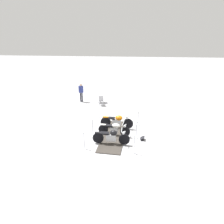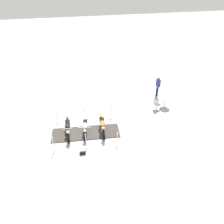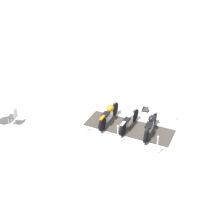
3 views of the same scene
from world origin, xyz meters
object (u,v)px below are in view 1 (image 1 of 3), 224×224
(stanchion_left_front, at_px, (84,143))
(motorcycle_copper, at_px, (117,121))
(stanchion_left_rear, at_px, (99,117))
(stanchion_right_mid, at_px, (136,132))
(cafe_table, at_px, (100,97))
(bystander_person, at_px, (81,91))
(stanchion_right_rear, at_px, (138,120))
(stanchion_right_front, at_px, (134,148))
(motorcycle_black, at_px, (112,137))
(cafe_chair_near_table, at_px, (101,100))
(motorcycle_cream, at_px, (115,129))
(info_placard, at_px, (142,139))
(stanchion_left_mid, at_px, (93,129))

(stanchion_left_front, bearing_deg, motorcycle_copper, -121.11)
(stanchion_left_rear, bearing_deg, stanchion_right_mid, 141.61)
(cafe_table, xyz_separation_m, bystander_person, (1.78, -0.09, 0.48))
(stanchion_left_front, xyz_separation_m, stanchion_right_rear, (-3.15, -3.48, 0.01))
(motorcycle_copper, bearing_deg, stanchion_right_front, -65.81)
(motorcycle_copper, height_order, stanchion_right_mid, stanchion_right_mid)
(motorcycle_black, xyz_separation_m, stanchion_left_front, (1.51, 0.64, -0.17))
(stanchion_right_front, height_order, cafe_table, stanchion_right_front)
(motorcycle_copper, distance_m, bystander_person, 6.52)
(cafe_chair_near_table, xyz_separation_m, bystander_person, (1.97, -0.89, 0.51))
(motorcycle_black, xyz_separation_m, cafe_table, (1.72, -7.45, 0.04))
(stanchion_left_rear, relative_size, stanchion_right_rear, 1.07)
(stanchion_right_mid, relative_size, bystander_person, 0.65)
(motorcycle_cream, xyz_separation_m, stanchion_left_rear, (1.28, -1.99, -0.10))
(cafe_chair_near_table, bearing_deg, cafe_table, -0.00)
(stanchion_right_rear, bearing_deg, motorcycle_copper, 24.13)
(stanchion_right_mid, bearing_deg, bystander_person, -52.81)
(stanchion_right_front, distance_m, cafe_table, 8.88)
(stanchion_left_front, height_order, info_placard, stanchion_left_front)
(motorcycle_copper, relative_size, cafe_table, 2.90)
(stanchion_left_rear, height_order, info_placard, stanchion_left_rear)
(stanchion_right_mid, height_order, stanchion_left_rear, stanchion_right_mid)
(motorcycle_copper, distance_m, stanchion_left_rear, 1.66)
(motorcycle_black, distance_m, info_placard, 2.04)
(stanchion_right_mid, xyz_separation_m, info_placard, (-0.38, 0.27, -0.33))
(stanchion_right_front, xyz_separation_m, stanchion_left_rear, (2.50, -3.98, 0.06))
(motorcycle_copper, relative_size, bystander_person, 1.29)
(stanchion_right_mid, distance_m, stanchion_left_rear, 3.40)
(stanchion_left_mid, xyz_separation_m, cafe_chair_near_table, (0.18, -5.42, 0.17))
(motorcycle_copper, distance_m, stanchion_right_mid, 1.77)
(motorcycle_cream, relative_size, stanchion_left_mid, 1.95)
(stanchion_right_mid, bearing_deg, stanchion_left_front, 28.41)
(stanchion_right_front, xyz_separation_m, stanchion_right_rear, (-0.33, -3.73, 0.02))
(motorcycle_black, bearing_deg, motorcycle_copper, 86.18)
(stanchion_right_mid, distance_m, stanchion_right_front, 1.87)
(stanchion_left_mid, distance_m, stanchion_left_rear, 1.87)
(cafe_table, distance_m, bystander_person, 1.84)
(motorcycle_black, distance_m, stanchion_right_mid, 1.78)
(stanchion_right_front, distance_m, bystander_person, 9.73)
(stanchion_right_rear, bearing_deg, cafe_table, -53.86)
(cafe_table, bearing_deg, stanchion_right_front, 110.03)
(stanchion_right_front, bearing_deg, stanchion_left_front, -4.99)
(motorcycle_black, xyz_separation_m, motorcycle_copper, (-0.20, -2.19, 0.02))
(stanchion_left_front, distance_m, stanchion_right_front, 2.84)
(motorcycle_black, xyz_separation_m, stanchion_left_rear, (1.19, -3.09, -0.12))
(bystander_person, bearing_deg, stanchion_left_mid, 16.45)
(stanchion_left_front, height_order, cafe_chair_near_table, stanchion_left_front)
(stanchion_right_mid, xyz_separation_m, stanchion_right_front, (0.16, 1.86, -0.05))
(motorcycle_cream, distance_m, info_placard, 1.86)
(stanchion_left_mid, height_order, bystander_person, bystander_person)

